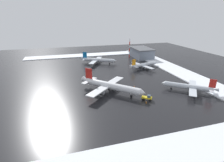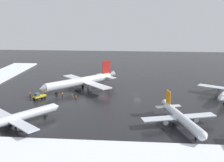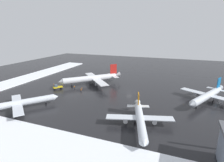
% 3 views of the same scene
% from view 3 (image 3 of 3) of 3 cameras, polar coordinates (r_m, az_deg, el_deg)
% --- Properties ---
extents(ground_plane, '(240.00, 240.00, 0.00)m').
position_cam_3_polar(ground_plane, '(86.87, 5.73, -3.42)').
color(ground_plane, black).
extents(snow_bank_far, '(152.00, 16.00, 0.53)m').
position_cam_3_polar(snow_bank_far, '(45.83, -12.36, -22.86)').
color(snow_bank_far, white).
rests_on(snow_bank_far, ground_plane).
extents(snow_bank_left, '(14.00, 116.00, 0.53)m').
position_cam_3_polar(snow_bank_left, '(121.67, -26.35, 0.76)').
color(snow_bank_left, white).
rests_on(snow_bank_left, ground_plane).
extents(airplane_foreground_jet, '(27.98, 27.40, 10.51)m').
position_cam_3_polar(airplane_foreground_jet, '(97.24, -6.57, 0.81)').
color(airplane_foreground_jet, silver).
rests_on(airplane_foreground_jet, ground_plane).
extents(airplane_parked_portside, '(21.29, 25.30, 7.66)m').
position_cam_3_polar(airplane_parked_portside, '(55.71, 9.17, -12.31)').
color(airplane_parked_portside, silver).
rests_on(airplane_parked_portside, ground_plane).
extents(airplane_distant_tail, '(23.01, 26.95, 8.75)m').
position_cam_3_polar(airplane_distant_tail, '(82.89, 28.74, -4.24)').
color(airplane_distant_tail, silver).
rests_on(airplane_distant_tail, ground_plane).
extents(airplane_far_rear, '(20.07, 22.07, 7.90)m').
position_cam_3_polar(airplane_far_rear, '(74.84, -27.36, -6.34)').
color(airplane_far_rear, silver).
rests_on(airplane_far_rear, ground_plane).
extents(pushback_tug, '(4.47, 5.02, 2.50)m').
position_cam_3_polar(pushback_tug, '(93.59, -17.43, -1.84)').
color(pushback_tug, gold).
rests_on(pushback_tug, ground_plane).
extents(ground_crew_near_tug, '(0.36, 0.36, 1.71)m').
position_cam_3_polar(ground_crew_near_tug, '(86.90, -10.10, -2.91)').
color(ground_crew_near_tug, black).
rests_on(ground_crew_near_tug, ground_plane).
extents(ground_crew_beside_wing, '(0.36, 0.36, 1.71)m').
position_cam_3_polar(ground_crew_beside_wing, '(92.16, -12.21, -1.93)').
color(ground_crew_beside_wing, black).
rests_on(ground_crew_beside_wing, ground_plane).
extents(ground_crew_by_nose_gear, '(0.36, 0.36, 1.71)m').
position_cam_3_polar(ground_crew_by_nose_gear, '(98.38, -18.41, -1.26)').
color(ground_crew_by_nose_gear, black).
rests_on(ground_crew_by_nose_gear, ground_plane).
extents(traffic_cone_near_nose, '(0.36, 0.36, 0.55)m').
position_cam_3_polar(traffic_cone_near_nose, '(92.77, -9.82, -2.13)').
color(traffic_cone_near_nose, orange).
rests_on(traffic_cone_near_nose, ground_plane).
extents(traffic_cone_mid_line, '(0.36, 0.36, 0.55)m').
position_cam_3_polar(traffic_cone_mid_line, '(90.59, -10.08, -2.59)').
color(traffic_cone_mid_line, orange).
rests_on(traffic_cone_mid_line, ground_plane).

